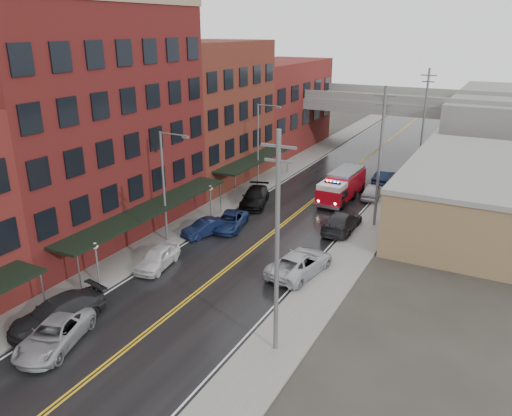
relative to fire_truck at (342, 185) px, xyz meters
The scene contains 30 objects.
road 10.74m from the fire_truck, 102.96° to the right, with size 11.00×160.00×0.02m, color black.
sidewalk_left 14.25m from the fire_truck, 133.07° to the right, with size 3.00×160.00×0.15m, color slate.
sidewalk_right 11.56m from the fire_truck, 64.60° to the right, with size 3.00×160.00×0.15m, color slate.
curb_left 13.19m from the fire_truck, 127.80° to the right, with size 0.30×160.00×0.15m, color gray.
curb_right 10.96m from the fire_truck, 72.49° to the right, with size 0.30×160.00×0.15m, color gray.
brick_building_b 24.55m from the fire_truck, 132.10° to the right, with size 9.00×20.00×18.00m, color #501515.
brick_building_c 16.78m from the fire_truck, behind, with size 9.00×15.00×15.00m, color #5A1F1B.
brick_building_far 24.02m from the fire_truck, 131.63° to the left, with size 9.00×20.00×12.00m, color maroon.
tan_building 13.66m from the fire_truck, ahead, with size 14.00×22.00×5.00m, color olive.
awning_1 20.02m from the fire_truck, 119.64° to the right, with size 2.60×18.00×3.09m.
awning_2 9.98m from the fire_truck, behind, with size 2.60×13.00×3.09m.
globe_lamp_1 25.90m from the fire_truck, 109.83° to the right, with size 0.44×0.44×3.12m.
globe_lamp_2 13.60m from the fire_truck, 130.30° to the right, with size 0.44×0.44×3.12m.
street_lamp_1 18.99m from the fire_truck, 118.64° to the right, with size 2.64×0.22×9.00m.
street_lamp_2 9.65m from the fire_truck, behind, with size 2.64×0.22×9.00m.
utility_pole_0 26.25m from the fire_truck, 79.24° to the right, with size 1.80×0.24×12.00m.
utility_pole_1 8.64m from the fire_truck, 48.03° to the right, with size 1.80×0.24×12.00m.
utility_pole_2 16.13m from the fire_truck, 71.79° to the left, with size 1.80×0.24×12.00m.
overpass 22.22m from the fire_truck, 96.28° to the left, with size 40.00×10.00×7.50m.
fire_truck is the anchor object (origin of this frame).
parked_car_left_2 31.13m from the fire_truck, 101.09° to the right, with size 2.43×5.28×1.47m, color #93959A.
parked_car_left_3 29.99m from the fire_truck, 104.26° to the right, with size 2.32×5.70×1.65m, color #252527.
parked_car_left_4 21.54m from the fire_truck, 108.88° to the right, with size 1.78×4.42×1.51m, color silver.
parked_car_left_5 15.61m from the fire_truck, 117.40° to the right, with size 1.41×4.05×1.33m, color #0E1734.
parked_car_left_6 13.08m from the fire_truck, 117.71° to the right, with size 2.21×4.78×1.33m, color navy.
parked_car_left_7 8.79m from the fire_truck, 142.73° to the right, with size 2.27×5.58×1.62m, color black.
parked_car_right_0 16.76m from the fire_truck, 81.33° to the right, with size 2.74×5.93×1.65m, color #B1B4BA.
parked_car_right_1 8.13m from the fire_truck, 71.14° to the right, with size 2.34×5.75×1.67m, color #252527.
parked_car_right_2 3.40m from the fire_truck, 37.72° to the left, with size 1.77×4.40×1.50m, color #BCBCBC.
parked_car_right_3 7.93m from the fire_truck, 70.63° to the left, with size 1.64×4.69×1.55m, color black.
Camera 1 is at (16.73, -5.51, 16.42)m, focal length 35.00 mm.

